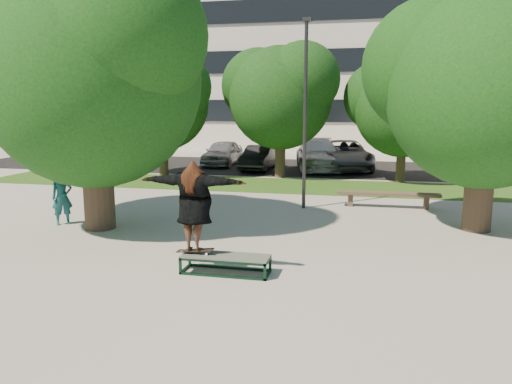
% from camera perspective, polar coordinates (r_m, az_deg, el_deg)
% --- Properties ---
extents(ground, '(120.00, 120.00, 0.00)m').
position_cam_1_polar(ground, '(12.17, -2.19, -6.30)').
color(ground, gray).
rests_on(ground, ground).
extents(grass_strip, '(30.00, 4.00, 0.02)m').
position_cam_1_polar(grass_strip, '(21.17, 6.95, 0.62)').
color(grass_strip, '#254714').
rests_on(grass_strip, ground).
extents(asphalt_strip, '(40.00, 8.00, 0.01)m').
position_cam_1_polar(asphalt_strip, '(27.67, 6.21, 2.80)').
color(asphalt_strip, black).
rests_on(asphalt_strip, ground).
extents(tree_left, '(6.96, 5.95, 7.12)m').
position_cam_1_polar(tree_left, '(14.41, -18.38, 13.50)').
color(tree_left, '#38281E').
rests_on(tree_left, ground).
extents(tree_right, '(6.24, 5.33, 6.51)m').
position_cam_1_polar(tree_right, '(14.71, 24.55, 11.76)').
color(tree_right, '#38281E').
rests_on(tree_right, ground).
extents(bg_tree_left, '(5.28, 4.51, 5.77)m').
position_cam_1_polar(bg_tree_left, '(24.33, -10.82, 10.52)').
color(bg_tree_left, '#38281E').
rests_on(bg_tree_left, ground).
extents(bg_tree_mid, '(5.76, 4.92, 6.24)m').
position_cam_1_polar(bg_tree_mid, '(23.74, 2.69, 11.38)').
color(bg_tree_mid, '#38281E').
rests_on(bg_tree_mid, ground).
extents(bg_tree_right, '(5.04, 4.31, 5.43)m').
position_cam_1_polar(bg_tree_right, '(22.92, 16.35, 9.74)').
color(bg_tree_right, '#38281E').
rests_on(bg_tree_right, ground).
extents(lamppost, '(0.25, 0.15, 6.11)m').
position_cam_1_polar(lamppost, '(16.43, 5.63, 9.00)').
color(lamppost, '#2D2D30').
rests_on(lamppost, ground).
extents(office_building, '(30.00, 14.12, 16.00)m').
position_cam_1_polar(office_building, '(43.81, 6.10, 15.86)').
color(office_building, silver).
rests_on(office_building, ground).
extents(grind_box, '(1.80, 0.60, 0.38)m').
position_cam_1_polar(grind_box, '(10.30, -3.50, -8.23)').
color(grind_box, black).
rests_on(grind_box, ground).
extents(skater_rig, '(2.31, 0.76, 1.93)m').
position_cam_1_polar(skater_rig, '(10.19, -7.08, -1.58)').
color(skater_rig, white).
rests_on(skater_rig, grind_box).
extents(bystander, '(0.68, 0.67, 1.58)m').
position_cam_1_polar(bystander, '(15.31, -21.28, -0.57)').
color(bystander, '#18555C').
rests_on(bystander, ground).
extents(bench, '(3.37, 0.48, 0.52)m').
position_cam_1_polar(bench, '(17.25, 14.87, -0.33)').
color(bench, brown).
rests_on(bench, ground).
extents(car_silver_a, '(1.70, 4.20, 1.43)m').
position_cam_1_polar(car_silver_a, '(28.63, -3.84, 4.49)').
color(car_silver_a, '#A0A0A5').
rests_on(car_silver_a, asphalt_strip).
extents(car_dark, '(1.45, 3.93, 1.29)m').
position_cam_1_polar(car_dark, '(26.48, 0.35, 3.92)').
color(car_dark, black).
rests_on(car_dark, asphalt_strip).
extents(car_grey, '(3.40, 5.92, 1.55)m').
position_cam_1_polar(car_grey, '(27.03, 10.11, 4.18)').
color(car_grey, '#59595E').
rests_on(car_grey, asphalt_strip).
extents(car_silver_b, '(3.17, 5.81, 1.60)m').
position_cam_1_polar(car_silver_b, '(26.89, 7.15, 4.27)').
color(car_silver_b, '#BCBDC1').
rests_on(car_silver_b, asphalt_strip).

